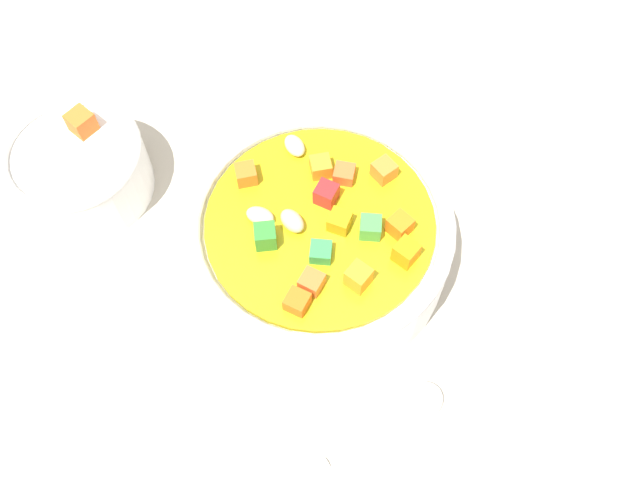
# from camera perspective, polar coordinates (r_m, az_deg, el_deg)

# --- Properties ---
(ground_plane) EXTENTS (1.40, 1.40, 0.02)m
(ground_plane) POSITION_cam_1_polar(r_m,az_deg,el_deg) (0.48, 0.00, -2.19)
(ground_plane) COLOR #BAB2A0
(soup_bowl_main) EXTENTS (0.17, 0.17, 0.07)m
(soup_bowl_main) POSITION_cam_1_polar(r_m,az_deg,el_deg) (0.44, 0.01, 0.10)
(soup_bowl_main) COLOR white
(soup_bowl_main) RESTS_ON ground_plane
(spoon) EXTENTS (0.15, 0.15, 0.01)m
(spoon) POSITION_cam_1_polar(r_m,az_deg,el_deg) (0.43, 2.57, -16.48)
(spoon) COLOR silver
(spoon) RESTS_ON ground_plane
(side_bowl_small) EXTENTS (0.10, 0.10, 0.06)m
(side_bowl_small) POSITION_cam_1_polar(r_m,az_deg,el_deg) (0.51, -19.17, 5.59)
(side_bowl_small) COLOR white
(side_bowl_small) RESTS_ON ground_plane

